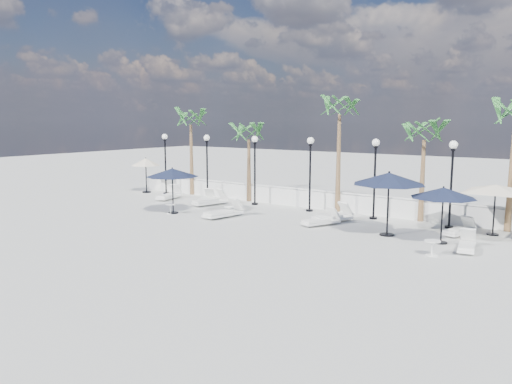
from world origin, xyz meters
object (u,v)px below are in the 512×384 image
Objects in this scene: parasol_navy_mid at (389,179)px; parasol_navy_right at (443,193)px; lounger_2 at (169,195)px; parasol_cream_small at (146,162)px; lounger_1 at (210,201)px; lounger_3 at (223,212)px; lounger_0 at (206,198)px; parasol_navy_left at (172,173)px; lounger_4 at (332,217)px; lounger_5 at (321,220)px; lounger_7 at (460,230)px; parasol_cream_sq_a at (496,185)px; lounger_6 at (467,245)px.

parasol_navy_mid is 2.21m from parasol_navy_right.
lounger_2 is at bearing 174.06° from parasol_navy_mid.
lounger_1 is at bearing -11.28° from parasol_cream_small.
lounger_1 is at bearing 151.12° from lounger_3.
parasol_navy_left is (0.93, -3.58, 1.85)m from lounger_0.
lounger_5 is (-0.08, -0.96, -0.03)m from lounger_4.
parasol_navy_mid is at bearing -128.18° from lounger_7.
parasol_navy_right is (12.88, -1.36, 1.70)m from lounger_1.
lounger_0 is 4.14m from parasol_navy_left.
lounger_1 is at bearing -174.72° from parasol_cream_sq_a.
lounger_6 is (13.96, -1.95, -0.05)m from lounger_1.
lounger_2 is 1.15× the size of lounger_6.
lounger_4 is 0.88× the size of parasol_navy_right.
lounger_2 reaches higher than lounger_5.
parasol_cream_small is at bearing 148.46° from lounger_2.
lounger_6 is at bearing -9.02° from parasol_cream_small.
parasol_navy_right reaches higher than lounger_7.
lounger_5 is at bearing 6.45° from lounger_1.
lounger_2 is at bearing 174.65° from parasol_navy_right.
parasol_cream_sq_a is (11.41, 3.60, 1.82)m from lounger_3.
lounger_3 is (2.83, -2.29, 0.01)m from lounger_1.
parasol_navy_left reaches higher than lounger_5.
lounger_5 is at bearing 162.86° from lounger_6.
lounger_2 is 0.94× the size of lounger_4.
lounger_1 reaches higher than lounger_2.
lounger_7 is 19.82m from parasol_cream_small.
lounger_1 is 0.74× the size of parasol_navy_mid.
lounger_0 is 0.82× the size of lounger_1.
lounger_3 is 0.89× the size of parasol_navy_right.
parasol_navy_mid is (3.13, -0.15, 2.11)m from lounger_5.
lounger_6 is at bearing -94.86° from parasol_cream_sq_a.
lounger_6 is 14.08m from parasol_navy_left.
lounger_0 is 6.00m from parasol_cream_small.
lounger_6 is 0.97× the size of lounger_7.
parasol_navy_right is (-1.08, 0.58, 1.74)m from lounger_6.
lounger_1 is at bearing -164.78° from lounger_5.
parasol_cream_small is (-20.83, -0.00, -0.12)m from parasol_cream_sq_a.
parasol_cream_sq_a reaches higher than lounger_0.
lounger_7 is (5.49, 0.63, -0.04)m from lounger_4.
parasol_navy_mid is at bearing 17.26° from lounger_3.
lounger_3 is at bearing -142.62° from lounger_5.
lounger_5 is 5.79m from lounger_7.
lounger_2 is at bearing -176.23° from parasol_cream_sq_a.
parasol_navy_left reaches higher than lounger_4.
parasol_navy_mid is (-3.26, 0.64, 2.13)m from lounger_6.
lounger_2 is 1.12× the size of lounger_7.
parasol_navy_left is at bearing -171.44° from parasol_navy_mid.
lounger_7 reaches higher than lounger_0.
parasol_cream_sq_a reaches higher than parasol_navy_right.
lounger_4 is at bearing 19.66° from parasol_navy_left.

